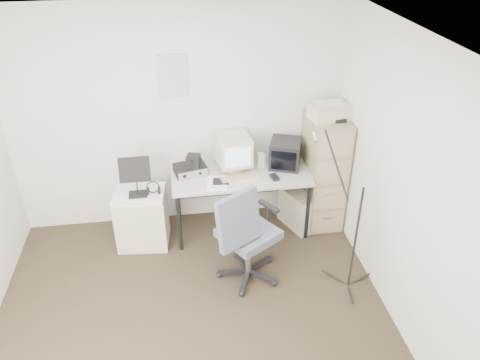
{
  "coord_description": "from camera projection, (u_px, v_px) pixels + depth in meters",
  "views": [
    {
      "loc": [
        -0.02,
        -2.9,
        3.31
      ],
      "look_at": [
        0.55,
        0.95,
        0.95
      ],
      "focal_mm": 35.0,
      "sensor_mm": 36.0,
      "label": 1
    }
  ],
  "objects": [
    {
      "name": "crt_monitor",
      "position": [
        233.0,
        153.0,
        5.09
      ],
      "size": [
        0.4,
        0.41,
        0.39
      ],
      "primitive_type": "cube",
      "rotation": [
        0.0,
        0.0,
        0.13
      ],
      "color": "beige",
      "rests_on": "desk"
    },
    {
      "name": "filing_cabinet",
      "position": [
        323.0,
        172.0,
        5.28
      ],
      "size": [
        0.4,
        0.6,
        1.3
      ],
      "primitive_type": "cube",
      "color": "#978A61",
      "rests_on": "floor"
    },
    {
      "name": "mouse",
      "position": [
        274.0,
        177.0,
        4.99
      ],
      "size": [
        0.09,
        0.13,
        0.04
      ],
      "primitive_type": "cube",
      "rotation": [
        0.0,
        0.0,
        0.22
      ],
      "color": "black",
      "rests_on": "desk"
    },
    {
      "name": "pc_tower",
      "position": [
        297.0,
        210.0,
        5.39
      ],
      "size": [
        0.38,
        0.52,
        0.44
      ],
      "primitive_type": "cube",
      "rotation": [
        0.0,
        0.0,
        0.4
      ],
      "color": "beige",
      "rests_on": "floor"
    },
    {
      "name": "headphones",
      "position": [
        153.0,
        190.0,
        4.86
      ],
      "size": [
        0.17,
        0.17,
        0.03
      ],
      "primitive_type": "torus",
      "rotation": [
        0.0,
        0.0,
        -0.12
      ],
      "color": "black",
      "rests_on": "side_cart"
    },
    {
      "name": "radio_receiver",
      "position": [
        190.0,
        169.0,
        5.07
      ],
      "size": [
        0.38,
        0.31,
        0.1
      ],
      "primitive_type": "cube",
      "rotation": [
        0.0,
        0.0,
        0.22
      ],
      "color": "black",
      "rests_on": "desk"
    },
    {
      "name": "keyboard",
      "position": [
        240.0,
        179.0,
        4.97
      ],
      "size": [
        0.47,
        0.24,
        0.02
      ],
      "primitive_type": "cube",
      "rotation": [
        0.0,
        0.0,
        0.2
      ],
      "color": "beige",
      "rests_on": "desk"
    },
    {
      "name": "music_stand",
      "position": [
        136.0,
        176.0,
        4.74
      ],
      "size": [
        0.35,
        0.26,
        0.46
      ],
      "primitive_type": "cube",
      "rotation": [
        0.0,
        0.0,
        0.35
      ],
      "color": "black",
      "rests_on": "side_cart"
    },
    {
      "name": "side_cart",
      "position": [
        142.0,
        218.0,
        5.07
      ],
      "size": [
        0.57,
        0.47,
        0.66
      ],
      "primitive_type": "cube",
      "rotation": [
        0.0,
        0.0,
        -0.1
      ],
      "color": "silver",
      "rests_on": "floor"
    },
    {
      "name": "wall_calendar",
      "position": [
        173.0,
        75.0,
        4.77
      ],
      "size": [
        0.3,
        0.02,
        0.44
      ],
      "primitive_type": "cube",
      "color": "white",
      "rests_on": "wall_back"
    },
    {
      "name": "printer",
      "position": [
        329.0,
        112.0,
        4.91
      ],
      "size": [
        0.44,
        0.34,
        0.16
      ],
      "primitive_type": "cube",
      "rotation": [
        0.0,
        0.0,
        0.18
      ],
      "color": "beige",
      "rests_on": "filing_cabinet"
    },
    {
      "name": "crt_tv",
      "position": [
        285.0,
        153.0,
        5.17
      ],
      "size": [
        0.42,
        0.44,
        0.3
      ],
      "primitive_type": "cube",
      "rotation": [
        0.0,
        0.0,
        -0.34
      ],
      "color": "black",
      "rests_on": "desk"
    },
    {
      "name": "desk_speaker",
      "position": [
        261.0,
        160.0,
        5.2
      ],
      "size": [
        0.09,
        0.09,
        0.15
      ],
      "primitive_type": "cube",
      "rotation": [
        0.0,
        0.0,
        0.11
      ],
      "color": "beige",
      "rests_on": "desk"
    },
    {
      "name": "office_chair",
      "position": [
        249.0,
        232.0,
        4.49
      ],
      "size": [
        0.88,
        0.88,
        1.1
      ],
      "primitive_type": "cube",
      "rotation": [
        0.0,
        0.0,
        0.57
      ],
      "color": "#51566A",
      "rests_on": "floor"
    },
    {
      "name": "radio_speaker",
      "position": [
        193.0,
        161.0,
        4.99
      ],
      "size": [
        0.17,
        0.16,
        0.14
      ],
      "primitive_type": "cube",
      "rotation": [
        0.0,
        0.0,
        -0.27
      ],
      "color": "black",
      "rests_on": "radio_receiver"
    },
    {
      "name": "wall_right",
      "position": [
        411.0,
        197.0,
        3.75
      ],
      "size": [
        0.02,
        3.6,
        2.5
      ],
      "primitive_type": "cube",
      "color": "silver",
      "rests_on": "ground"
    },
    {
      "name": "desk",
      "position": [
        240.0,
        201.0,
        5.28
      ],
      "size": [
        1.5,
        0.7,
        0.73
      ],
      "primitive_type": "cube",
      "color": "#B4B4B4",
      "rests_on": "floor"
    },
    {
      "name": "floor",
      "position": [
        195.0,
        331.0,
        4.17
      ],
      "size": [
        3.6,
        3.6,
        0.01
      ],
      "primitive_type": "cube",
      "color": "#2F2519",
      "rests_on": "ground"
    },
    {
      "name": "wall_back",
      "position": [
        178.0,
        120.0,
        5.04
      ],
      "size": [
        3.6,
        0.02,
        2.5
      ],
      "primitive_type": "cube",
      "color": "silver",
      "rests_on": "ground"
    },
    {
      "name": "ceiling",
      "position": [
        174.0,
        50.0,
        2.87
      ],
      "size": [
        3.6,
        3.6,
        0.01
      ],
      "primitive_type": "cube",
      "color": "white",
      "rests_on": "ground"
    },
    {
      "name": "papers",
      "position": [
        217.0,
        183.0,
        4.91
      ],
      "size": [
        0.24,
        0.31,
        0.02
      ],
      "primitive_type": "cube",
      "rotation": [
        0.0,
        0.0,
        -0.12
      ],
      "color": "white",
      "rests_on": "desk"
    },
    {
      "name": "mic_stand",
      "position": [
        358.0,
        224.0,
        4.27
      ],
      "size": [
        0.02,
        0.02,
        1.5
      ],
      "primitive_type": "cylinder",
      "rotation": [
        0.0,
        0.0,
        1.63
      ],
      "color": "black",
      "rests_on": "floor"
    }
  ]
}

